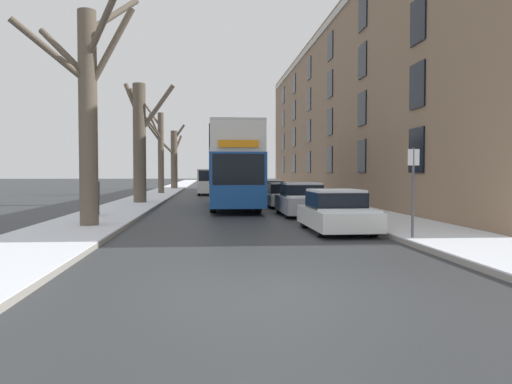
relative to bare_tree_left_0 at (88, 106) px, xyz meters
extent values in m
plane|color=#303335|center=(5.16, -9.35, -4.13)|extent=(320.00, 320.00, 0.00)
cube|color=gray|center=(-0.38, 43.65, -4.06)|extent=(3.07, 130.00, 0.13)
cube|color=silver|center=(-0.38, 43.65, -3.98)|extent=(3.04, 130.00, 0.03)
cube|color=gray|center=(10.69, 43.65, -4.06)|extent=(3.07, 130.00, 0.13)
cube|color=silver|center=(10.69, 43.65, -3.98)|extent=(3.04, 130.00, 0.03)
cube|color=#8C7056|center=(16.73, 19.88, 2.25)|extent=(9.00, 48.55, 12.75)
cube|color=black|center=(12.20, 2.08, -1.32)|extent=(0.08, 1.40, 1.78)
cube|color=black|center=(12.20, 9.20, -1.32)|extent=(0.08, 1.40, 1.78)
cube|color=black|center=(12.20, 16.32, -1.32)|extent=(0.08, 1.40, 1.78)
cube|color=black|center=(12.20, 23.44, -1.32)|extent=(0.08, 1.40, 1.78)
cube|color=black|center=(12.20, 30.57, -1.32)|extent=(0.08, 1.40, 1.78)
cube|color=black|center=(12.20, 37.69, -1.32)|extent=(0.08, 1.40, 1.78)
cube|color=black|center=(12.20, 2.08, 1.23)|extent=(0.08, 1.40, 1.78)
cube|color=black|center=(12.20, 9.20, 1.23)|extent=(0.08, 1.40, 1.78)
cube|color=black|center=(12.20, 16.32, 1.23)|extent=(0.08, 1.40, 1.78)
cube|color=black|center=(12.20, 23.44, 1.23)|extent=(0.08, 1.40, 1.78)
cube|color=black|center=(12.20, 30.57, 1.23)|extent=(0.08, 1.40, 1.78)
cube|color=black|center=(12.20, 37.69, 1.23)|extent=(0.08, 1.40, 1.78)
cube|color=black|center=(12.20, 2.08, 3.78)|extent=(0.08, 1.40, 1.78)
cube|color=black|center=(12.20, 9.20, 3.78)|extent=(0.08, 1.40, 1.78)
cube|color=black|center=(12.20, 16.32, 3.78)|extent=(0.08, 1.40, 1.78)
cube|color=black|center=(12.20, 23.44, 3.78)|extent=(0.08, 1.40, 1.78)
cube|color=black|center=(12.20, 30.57, 3.78)|extent=(0.08, 1.40, 1.78)
cube|color=black|center=(12.20, 37.69, 3.78)|extent=(0.08, 1.40, 1.78)
cube|color=black|center=(12.20, 9.20, 6.33)|extent=(0.08, 1.40, 1.78)
cube|color=black|center=(12.20, 16.32, 6.33)|extent=(0.08, 1.40, 1.78)
cube|color=black|center=(12.20, 23.44, 6.33)|extent=(0.08, 1.40, 1.78)
cube|color=black|center=(12.20, 30.57, 6.33)|extent=(0.08, 1.40, 1.78)
cube|color=black|center=(12.20, 37.69, 6.33)|extent=(0.08, 1.40, 1.78)
cube|color=beige|center=(12.19, 19.88, 8.10)|extent=(0.12, 47.58, 0.44)
cylinder|color=brown|center=(-0.01, 0.00, -0.50)|extent=(0.61, 0.61, 7.25)
cylinder|color=brown|center=(-0.83, 0.28, 1.77)|extent=(1.84, 0.81, 1.79)
cylinder|color=brown|center=(0.66, 0.96, 3.27)|extent=(1.59, 2.13, 1.88)
cylinder|color=brown|center=(-1.00, -0.61, 1.61)|extent=(2.19, 1.48, 1.83)
cylinder|color=brown|center=(0.73, -0.08, 1.82)|extent=(1.70, 0.40, 2.81)
cylinder|color=brown|center=(0.57, -0.69, 2.36)|extent=(1.42, 1.64, 1.78)
cylinder|color=brown|center=(-0.11, 13.10, -0.54)|extent=(0.75, 0.75, 7.18)
cylinder|color=brown|center=(0.89, 13.00, 1.54)|extent=(2.25, 0.48, 2.95)
cylinder|color=brown|center=(-0.53, 13.33, 2.07)|extent=(1.18, 0.82, 2.15)
cylinder|color=brown|center=(-0.43, 13.65, 2.13)|extent=(0.98, 1.42, 1.66)
cylinder|color=brown|center=(-0.16, 26.95, -0.57)|extent=(0.52, 0.52, 7.12)
cylinder|color=brown|center=(-1.08, 26.91, 1.71)|extent=(1.99, 0.28, 2.65)
cylinder|color=brown|center=(-0.34, 28.13, 1.27)|extent=(0.55, 2.49, 1.87)
cylinder|color=brown|center=(-0.53, 26.09, 1.63)|extent=(0.96, 1.91, 2.18)
cylinder|color=brown|center=(-0.69, 25.86, 1.60)|extent=(1.27, 2.36, 1.78)
cylinder|color=brown|center=(-0.98, 27.55, 2.93)|extent=(1.85, 1.41, 2.46)
cylinder|color=brown|center=(0.05, 40.67, -0.77)|extent=(0.75, 0.75, 6.71)
cylinder|color=brown|center=(0.63, 40.65, 2.41)|extent=(1.40, 0.32, 1.87)
cylinder|color=brown|center=(0.43, 41.00, 1.00)|extent=(1.13, 1.02, 2.21)
cylinder|color=brown|center=(-0.71, 39.96, 0.69)|extent=(1.81, 1.72, 1.80)
cube|color=#194C99|center=(5.25, 10.32, -2.55)|extent=(2.50, 11.78, 2.48)
cube|color=silver|center=(5.25, 10.32, -0.62)|extent=(2.45, 11.55, 1.36)
cube|color=silver|center=(5.25, 10.32, 0.12)|extent=(2.45, 11.55, 0.12)
cube|color=black|center=(5.25, 10.32, -2.07)|extent=(2.53, 10.37, 1.29)
cube|color=black|center=(5.25, 10.32, -0.56)|extent=(2.53, 10.37, 1.04)
cube|color=black|center=(5.25, 4.45, -2.07)|extent=(2.25, 0.06, 1.36)
cube|color=orange|center=(5.25, 4.44, -0.96)|extent=(1.75, 0.05, 0.32)
cylinder|color=black|center=(4.17, 6.79, -3.63)|extent=(0.30, 1.00, 1.00)
cylinder|color=black|center=(6.34, 6.79, -3.63)|extent=(0.30, 1.00, 1.00)
cylinder|color=black|center=(4.17, 13.62, -3.63)|extent=(0.30, 1.00, 1.00)
cylinder|color=black|center=(6.34, 13.62, -3.63)|extent=(0.30, 1.00, 1.00)
cube|color=silver|center=(8.07, -1.35, -3.67)|extent=(1.85, 4.12, 0.58)
cube|color=black|center=(8.07, -1.18, -3.11)|extent=(1.59, 2.06, 0.53)
cube|color=silver|center=(8.07, -1.18, -2.80)|extent=(1.55, 1.96, 0.08)
cube|color=silver|center=(8.07, -2.81, -3.34)|extent=(1.66, 1.07, 0.06)
cylinder|color=black|center=(7.26, -2.58, -3.82)|extent=(0.20, 0.61, 0.61)
cylinder|color=black|center=(8.89, -2.58, -3.82)|extent=(0.20, 0.61, 0.61)
cylinder|color=black|center=(7.26, -0.11, -3.82)|extent=(0.20, 0.61, 0.61)
cylinder|color=black|center=(8.89, -0.11, -3.82)|extent=(0.20, 0.61, 0.61)
cube|color=#9EA3AD|center=(8.07, 4.72, -3.61)|extent=(1.86, 4.15, 0.70)
cube|color=black|center=(8.07, 4.89, -3.00)|extent=(1.60, 2.07, 0.52)
cube|color=silver|center=(8.07, 4.89, -2.70)|extent=(1.57, 1.97, 0.09)
cube|color=silver|center=(8.07, 3.25, -3.22)|extent=(1.68, 1.08, 0.07)
cylinder|color=black|center=(7.25, 3.48, -3.81)|extent=(0.20, 0.64, 0.64)
cylinder|color=black|center=(8.89, 3.48, -3.81)|extent=(0.20, 0.64, 0.64)
cylinder|color=black|center=(7.25, 5.97, -3.81)|extent=(0.20, 0.64, 0.64)
cylinder|color=black|center=(8.89, 5.97, -3.81)|extent=(0.20, 0.64, 0.64)
cube|color=silver|center=(8.07, 10.41, -3.68)|extent=(1.78, 4.00, 0.55)
cube|color=black|center=(8.07, 10.57, -3.12)|extent=(1.53, 2.00, 0.56)
cube|color=silver|center=(8.07, 10.57, -2.81)|extent=(1.49, 1.90, 0.07)
cube|color=silver|center=(8.07, 8.99, -3.38)|extent=(1.60, 1.04, 0.06)
cylinder|color=black|center=(7.29, 9.21, -3.80)|extent=(0.20, 0.66, 0.66)
cylinder|color=black|center=(8.85, 9.21, -3.80)|extent=(0.20, 0.66, 0.66)
cylinder|color=black|center=(7.29, 11.61, -3.80)|extent=(0.20, 0.66, 0.66)
cylinder|color=black|center=(8.85, 11.61, -3.80)|extent=(0.20, 0.66, 0.66)
cube|color=#9EA3AD|center=(8.07, 15.76, -3.62)|extent=(1.73, 3.99, 0.67)
cube|color=black|center=(8.07, 15.92, -3.03)|extent=(1.49, 2.00, 0.52)
cube|color=silver|center=(8.07, 15.92, -2.75)|extent=(1.45, 1.90, 0.05)
cube|color=silver|center=(8.07, 14.34, -3.27)|extent=(1.56, 1.04, 0.04)
cylinder|color=black|center=(7.32, 14.56, -3.83)|extent=(0.20, 0.61, 0.61)
cylinder|color=black|center=(8.83, 14.56, -3.83)|extent=(0.20, 0.61, 0.61)
cylinder|color=black|center=(7.32, 16.96, -3.83)|extent=(0.20, 0.61, 0.61)
cylinder|color=black|center=(8.83, 16.96, -3.83)|extent=(0.20, 0.61, 0.61)
cube|color=slate|center=(8.07, 21.89, -3.67)|extent=(1.83, 4.24, 0.58)
cube|color=black|center=(8.07, 22.06, -3.13)|extent=(1.58, 2.12, 0.51)
cube|color=silver|center=(8.07, 22.06, -2.85)|extent=(1.54, 2.01, 0.04)
cube|color=silver|center=(8.07, 20.38, -3.36)|extent=(1.65, 1.11, 0.04)
cylinder|color=black|center=(7.27, 20.62, -3.81)|extent=(0.20, 0.63, 0.63)
cylinder|color=black|center=(8.88, 20.62, -3.81)|extent=(0.20, 0.63, 0.63)
cylinder|color=black|center=(7.27, 23.16, -3.81)|extent=(0.20, 0.63, 0.63)
cylinder|color=black|center=(8.88, 23.16, -3.81)|extent=(0.20, 0.63, 0.63)
cube|color=white|center=(4.06, 26.87, -2.91)|extent=(2.05, 5.76, 1.99)
cube|color=black|center=(4.06, 24.01, -2.45)|extent=(1.80, 0.06, 0.88)
cylinder|color=black|center=(3.15, 25.03, -3.79)|extent=(0.22, 0.68, 0.68)
cylinder|color=black|center=(4.96, 25.03, -3.79)|extent=(0.22, 0.68, 0.68)
cylinder|color=black|center=(3.15, 28.71, -3.79)|extent=(0.22, 0.68, 0.68)
cylinder|color=black|center=(4.96, 28.71, -3.79)|extent=(0.22, 0.68, 0.68)
cylinder|color=black|center=(-0.62, 3.99, -3.72)|extent=(0.18, 0.18, 0.82)
cylinder|color=black|center=(-0.77, 3.90, -3.72)|extent=(0.18, 0.18, 0.82)
cylinder|color=#47474C|center=(-0.70, 3.95, -2.95)|extent=(0.39, 0.39, 0.72)
sphere|color=#8C6647|center=(-0.70, 3.95, -2.47)|extent=(0.23, 0.23, 0.23)
cylinder|color=#4C4F54|center=(9.45, -4.08, -2.84)|extent=(0.07, 0.07, 2.57)
cube|color=silver|center=(9.45, -4.10, -1.80)|extent=(0.32, 0.02, 0.44)
camera|label=1|loc=(3.96, -17.06, -2.22)|focal=35.00mm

